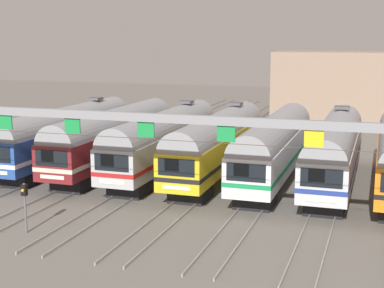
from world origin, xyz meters
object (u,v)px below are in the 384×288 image
(commuter_train_silver, at_px, (335,149))
(yard_signal_mast, at_px, (25,198))
(commuter_train_blue, at_px, (66,133))
(commuter_train_maroon, at_px, (114,136))
(commuter_train_yellow, at_px, (218,142))
(catenary_gantry, at_px, (146,133))
(commuter_train_stainless, at_px, (164,139))
(commuter_train_white, at_px, (275,145))

(commuter_train_silver, distance_m, yard_signal_mast, 21.05)
(commuter_train_blue, relative_size, commuter_train_maroon, 1.00)
(commuter_train_blue, distance_m, commuter_train_maroon, 4.19)
(commuter_train_maroon, relative_size, commuter_train_yellow, 1.00)
(commuter_train_blue, bearing_deg, catenary_gantry, -47.04)
(commuter_train_maroon, height_order, commuter_train_silver, commuter_train_silver)
(commuter_train_maroon, distance_m, yard_signal_mast, 15.24)
(catenary_gantry, bearing_deg, commuter_train_stainless, 107.25)
(commuter_train_stainless, height_order, yard_signal_mast, commuter_train_stainless)
(commuter_train_white, bearing_deg, commuter_train_blue, 179.99)
(commuter_train_white, relative_size, commuter_train_silver, 1.00)
(commuter_train_maroon, relative_size, yard_signal_mast, 6.69)
(commuter_train_maroon, distance_m, commuter_train_stainless, 4.19)
(commuter_train_stainless, relative_size, yard_signal_mast, 6.69)
(commuter_train_blue, bearing_deg, commuter_train_yellow, 0.00)
(commuter_train_maroon, distance_m, catenary_gantry, 16.12)
(commuter_train_yellow, xyz_separation_m, commuter_train_silver, (8.38, 0.00, 0.00))
(commuter_train_silver, bearing_deg, commuter_train_maroon, -179.99)
(commuter_train_yellow, xyz_separation_m, yard_signal_mast, (-6.29, -15.08, -0.79))
(commuter_train_white, distance_m, commuter_train_silver, 4.19)
(commuter_train_stainless, distance_m, commuter_train_yellow, 4.19)
(commuter_train_blue, distance_m, catenary_gantry, 18.65)
(commuter_train_blue, relative_size, yard_signal_mast, 6.69)
(commuter_train_silver, bearing_deg, commuter_train_blue, 180.00)
(commuter_train_blue, height_order, commuter_train_stainless, same)
(yard_signal_mast, bearing_deg, commuter_train_stainless, 82.09)
(commuter_train_white, bearing_deg, catenary_gantry, -107.25)
(commuter_train_stainless, xyz_separation_m, commuter_train_yellow, (4.19, 0.00, 0.00))
(commuter_train_blue, xyz_separation_m, commuter_train_white, (16.76, -0.00, -0.00))
(commuter_train_blue, bearing_deg, commuter_train_stainless, 0.00)
(commuter_train_yellow, height_order, commuter_train_white, commuter_train_yellow)
(commuter_train_stainless, bearing_deg, commuter_train_yellow, 0.00)
(commuter_train_white, xyz_separation_m, yard_signal_mast, (-10.48, -15.08, -0.79))
(commuter_train_white, height_order, catenary_gantry, catenary_gantry)
(commuter_train_white, height_order, yard_signal_mast, commuter_train_white)
(commuter_train_blue, distance_m, yard_signal_mast, 16.36)
(commuter_train_yellow, bearing_deg, commuter_train_white, -0.06)
(commuter_train_stainless, distance_m, commuter_train_silver, 12.57)
(commuter_train_yellow, relative_size, commuter_train_white, 1.00)
(commuter_train_blue, height_order, yard_signal_mast, commuter_train_blue)
(commuter_train_white, relative_size, yard_signal_mast, 6.69)
(commuter_train_maroon, height_order, commuter_train_yellow, commuter_train_yellow)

